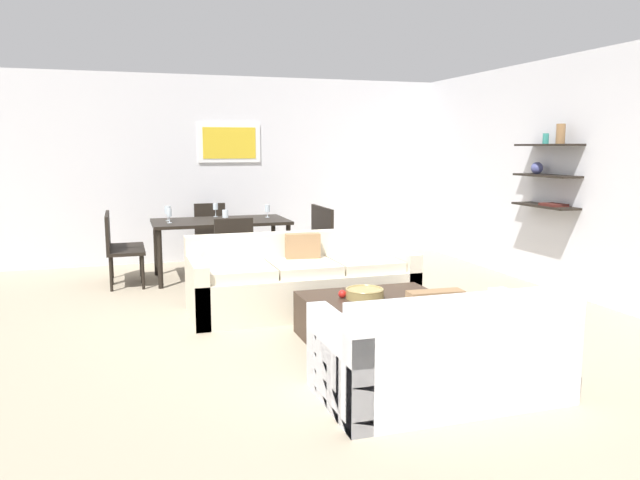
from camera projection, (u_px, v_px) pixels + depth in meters
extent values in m
plane|color=tan|center=(320.00, 318.00, 6.10)|extent=(18.00, 18.00, 0.00)
cube|color=silver|center=(267.00, 169.00, 9.31)|extent=(8.40, 0.06, 2.70)
cube|color=white|center=(229.00, 143.00, 9.04)|extent=(0.92, 0.02, 0.57)
cube|color=gold|center=(229.00, 143.00, 9.02)|extent=(0.78, 0.01, 0.45)
cube|color=silver|center=(545.00, 174.00, 7.38)|extent=(0.06, 8.20, 2.70)
cube|color=black|center=(548.00, 145.00, 7.04)|extent=(0.28, 0.90, 0.02)
cube|color=black|center=(547.00, 176.00, 7.10)|extent=(0.28, 0.90, 0.02)
cube|color=black|center=(545.00, 206.00, 7.15)|extent=(0.28, 0.90, 0.02)
cylinder|color=olive|center=(561.00, 134.00, 6.84)|extent=(0.10, 0.10, 0.22)
sphere|color=#4C518C|center=(537.00, 168.00, 7.25)|extent=(0.14, 0.14, 0.14)
cylinder|color=teal|center=(546.00, 139.00, 7.08)|extent=(0.07, 0.07, 0.12)
cube|color=#4C1E19|center=(554.00, 205.00, 7.00)|extent=(0.20, 0.28, 0.03)
cube|color=beige|center=(302.00, 291.00, 6.32)|extent=(2.27, 0.90, 0.42)
cube|color=beige|center=(292.00, 248.00, 6.61)|extent=(2.27, 0.16, 0.36)
cube|color=beige|center=(197.00, 290.00, 5.99)|extent=(0.14, 0.90, 0.60)
cube|color=beige|center=(397.00, 276.00, 6.63)|extent=(0.14, 0.90, 0.60)
cube|color=beige|center=(238.00, 271.00, 6.05)|extent=(0.64, 0.70, 0.10)
cube|color=beige|center=(303.00, 267.00, 6.25)|extent=(0.64, 0.70, 0.10)
cube|color=beige|center=(364.00, 263.00, 6.45)|extent=(0.64, 0.70, 0.10)
cube|color=#99724C|center=(303.00, 251.00, 6.46)|extent=(0.37, 0.17, 0.36)
cube|color=white|center=(438.00, 365.00, 4.19)|extent=(1.60, 0.90, 0.42)
cube|color=white|center=(469.00, 324.00, 3.78)|extent=(1.60, 0.16, 0.36)
cube|color=white|center=(530.00, 342.00, 4.40)|extent=(0.14, 0.90, 0.60)
cube|color=white|center=(337.00, 364.00, 3.96)|extent=(0.14, 0.90, 0.60)
cube|color=white|center=(479.00, 322.00, 4.29)|extent=(0.64, 0.70, 0.10)
cube|color=white|center=(392.00, 331.00, 4.09)|extent=(0.64, 0.70, 0.10)
cube|color=#99724C|center=(435.00, 318.00, 3.91)|extent=(0.37, 0.14, 0.36)
cube|color=#38281E|center=(377.00, 321.00, 5.33)|extent=(1.21, 1.03, 0.38)
cylinder|color=#99844C|center=(365.00, 294.00, 5.33)|extent=(0.33, 0.33, 0.08)
torus|color=#99844C|center=(365.00, 289.00, 5.32)|extent=(0.33, 0.33, 0.02)
sphere|color=red|center=(342.00, 294.00, 5.34)|extent=(0.07, 0.07, 0.07)
cube|color=black|center=(220.00, 222.00, 7.89)|extent=(1.70, 0.93, 0.04)
cylinder|color=black|center=(160.00, 259.00, 7.32)|extent=(0.06, 0.06, 0.71)
cylinder|color=black|center=(289.00, 252.00, 7.80)|extent=(0.06, 0.06, 0.71)
cylinder|color=black|center=(156.00, 249.00, 8.09)|extent=(0.06, 0.06, 0.71)
cylinder|color=black|center=(273.00, 243.00, 8.57)|extent=(0.06, 0.06, 0.71)
cube|color=black|center=(126.00, 247.00, 7.78)|extent=(0.44, 0.44, 0.04)
cube|color=black|center=(108.00, 229.00, 7.68)|extent=(0.04, 0.44, 0.43)
cylinder|color=black|center=(142.00, 266.00, 7.70)|extent=(0.04, 0.04, 0.41)
cylinder|color=black|center=(141.00, 261.00, 8.03)|extent=(0.04, 0.04, 0.41)
cylinder|color=black|center=(111.00, 268.00, 7.59)|extent=(0.04, 0.04, 0.41)
cylinder|color=black|center=(112.00, 262.00, 7.92)|extent=(0.04, 0.04, 0.41)
cube|color=black|center=(126.00, 252.00, 7.38)|extent=(0.44, 0.44, 0.04)
cube|color=black|center=(107.00, 233.00, 7.29)|extent=(0.04, 0.44, 0.43)
cylinder|color=black|center=(143.00, 272.00, 7.30)|extent=(0.04, 0.04, 0.41)
cylinder|color=black|center=(142.00, 267.00, 7.64)|extent=(0.04, 0.04, 0.41)
cylinder|color=black|center=(111.00, 274.00, 7.19)|extent=(0.04, 0.04, 0.41)
cylinder|color=black|center=(111.00, 269.00, 7.53)|extent=(0.04, 0.04, 0.41)
cube|color=black|center=(313.00, 243.00, 8.09)|extent=(0.44, 0.44, 0.04)
cube|color=black|center=(327.00, 224.00, 8.12)|extent=(0.04, 0.44, 0.43)
cylinder|color=black|center=(296.00, 258.00, 8.24)|extent=(0.04, 0.04, 0.41)
cylinder|color=black|center=(303.00, 263.00, 7.90)|extent=(0.04, 0.04, 0.41)
cylinder|color=black|center=(321.00, 257.00, 8.35)|extent=(0.04, 0.04, 0.41)
cylinder|color=black|center=(330.00, 261.00, 8.01)|extent=(0.04, 0.04, 0.41)
cube|color=black|center=(212.00, 236.00, 8.67)|extent=(0.44, 0.44, 0.04)
cube|color=black|center=(210.00, 218.00, 8.83)|extent=(0.44, 0.04, 0.43)
cylinder|color=black|center=(201.00, 255.00, 8.48)|extent=(0.04, 0.04, 0.41)
cylinder|color=black|center=(228.00, 253.00, 8.59)|extent=(0.04, 0.04, 0.41)
cylinder|color=black|center=(198.00, 251.00, 8.82)|extent=(0.04, 0.04, 0.41)
cylinder|color=black|center=(223.00, 249.00, 8.93)|extent=(0.04, 0.04, 0.41)
cube|color=black|center=(231.00, 255.00, 7.20)|extent=(0.44, 0.44, 0.04)
cube|color=black|center=(234.00, 237.00, 6.97)|extent=(0.44, 0.04, 0.43)
cylinder|color=black|center=(244.00, 270.00, 7.45)|extent=(0.04, 0.04, 0.41)
cylinder|color=black|center=(214.00, 272.00, 7.34)|extent=(0.04, 0.04, 0.41)
cylinder|color=black|center=(250.00, 276.00, 7.11)|extent=(0.04, 0.04, 0.41)
cylinder|color=black|center=(219.00, 278.00, 7.00)|extent=(0.04, 0.04, 0.41)
cube|color=black|center=(304.00, 238.00, 8.49)|extent=(0.44, 0.44, 0.04)
cube|color=black|center=(317.00, 221.00, 8.51)|extent=(0.04, 0.44, 0.43)
cylinder|color=black|center=(288.00, 253.00, 8.64)|extent=(0.04, 0.04, 0.41)
cylinder|color=black|center=(295.00, 257.00, 8.30)|extent=(0.04, 0.04, 0.41)
cylinder|color=black|center=(312.00, 252.00, 8.75)|extent=(0.04, 0.04, 0.41)
cylinder|color=black|center=(320.00, 256.00, 8.41)|extent=(0.04, 0.04, 0.41)
cylinder|color=silver|center=(170.00, 223.00, 7.58)|extent=(0.06, 0.06, 0.01)
cylinder|color=silver|center=(169.00, 219.00, 7.58)|extent=(0.01, 0.01, 0.08)
cylinder|color=silver|center=(169.00, 213.00, 7.56)|extent=(0.06, 0.06, 0.10)
cylinder|color=silver|center=(168.00, 221.00, 7.80)|extent=(0.06, 0.06, 0.01)
cylinder|color=silver|center=(168.00, 217.00, 7.79)|extent=(0.01, 0.01, 0.09)
cylinder|color=silver|center=(168.00, 210.00, 7.78)|extent=(0.08, 0.08, 0.10)
cylinder|color=silver|center=(226.00, 224.00, 7.50)|extent=(0.06, 0.06, 0.01)
cylinder|color=silver|center=(225.00, 220.00, 7.50)|extent=(0.01, 0.01, 0.07)
cylinder|color=silver|center=(225.00, 214.00, 7.49)|extent=(0.07, 0.07, 0.09)
cylinder|color=silver|center=(216.00, 216.00, 8.27)|extent=(0.06, 0.06, 0.01)
cylinder|color=silver|center=(216.00, 213.00, 8.26)|extent=(0.01, 0.01, 0.09)
cylinder|color=silver|center=(215.00, 206.00, 8.25)|extent=(0.07, 0.07, 0.09)
cylinder|color=silver|center=(267.00, 217.00, 8.19)|extent=(0.06, 0.06, 0.01)
cylinder|color=silver|center=(267.00, 214.00, 8.19)|extent=(0.01, 0.01, 0.07)
cylinder|color=silver|center=(267.00, 208.00, 8.17)|extent=(0.06, 0.06, 0.09)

